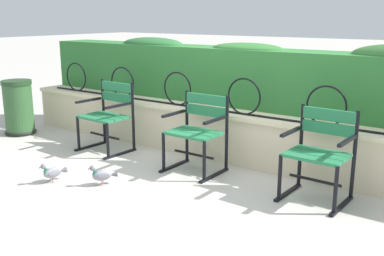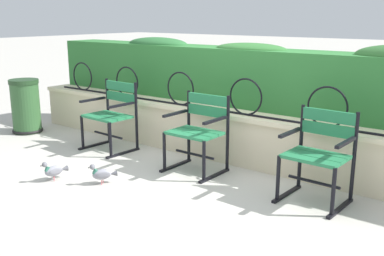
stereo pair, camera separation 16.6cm
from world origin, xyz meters
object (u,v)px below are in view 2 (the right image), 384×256
object	(u,v)px
pigeon_far_side	(54,170)
pigeon_near_chairs	(102,174)
park_chair_centre	(199,130)
park_chair_right	(319,153)
trash_bin	(26,107)
park_chair_left	(112,113)

from	to	relation	value
pigeon_far_side	pigeon_near_chairs	bearing A→B (deg)	26.49
park_chair_centre	park_chair_right	world-z (taller)	same
park_chair_centre	trash_bin	xyz separation A→B (m)	(-3.00, -0.21, -0.09)
park_chair_centre	park_chair_right	size ratio (longest dim) A/B	1.00
park_chair_right	pigeon_near_chairs	size ratio (longest dim) A/B	3.24
pigeon_near_chairs	pigeon_far_side	xyz separation A→B (m)	(-0.48, -0.24, 0.00)
trash_bin	park_chair_left	bearing A→B (deg)	6.61
pigeon_far_side	trash_bin	world-z (taller)	trash_bin
park_chair_right	pigeon_far_side	xyz separation A→B (m)	(-2.36, -1.19, -0.35)
park_chair_centre	pigeon_near_chairs	bearing A→B (deg)	-118.18
park_chair_right	pigeon_near_chairs	bearing A→B (deg)	-153.09
park_chair_centre	park_chair_right	xyz separation A→B (m)	(1.37, 0.00, -0.00)
pigeon_near_chairs	park_chair_left	bearing A→B (deg)	132.55
pigeon_far_side	park_chair_right	bearing A→B (deg)	26.83
trash_bin	pigeon_near_chairs	bearing A→B (deg)	-16.65
park_chair_left	park_chair_centre	size ratio (longest dim) A/B	1.03
trash_bin	park_chair_centre	bearing A→B (deg)	3.95
park_chair_centre	park_chair_right	distance (m)	1.37
pigeon_near_chairs	pigeon_far_side	bearing A→B (deg)	-153.51
pigeon_far_side	trash_bin	size ratio (longest dim) A/B	0.37
pigeon_near_chairs	pigeon_far_side	size ratio (longest dim) A/B	0.90
park_chair_right	trash_bin	size ratio (longest dim) A/B	1.09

